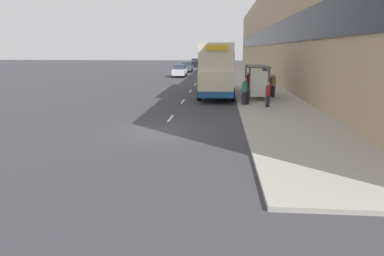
% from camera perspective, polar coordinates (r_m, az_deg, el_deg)
% --- Properties ---
extents(ground_plane, '(220.00, 220.00, 0.00)m').
position_cam_1_polar(ground_plane, '(16.41, -5.22, -0.60)').
color(ground_plane, '#38383D').
extents(pavement, '(5.00, 93.00, 0.14)m').
position_cam_1_polar(pavement, '(54.47, 8.72, 8.85)').
color(pavement, '#A39E93').
rests_on(pavement, ground_plane).
extents(terrace_facade, '(3.10, 93.00, 12.46)m').
position_cam_1_polar(terrace_facade, '(54.81, 13.26, 15.13)').
color(terrace_facade, tan).
rests_on(terrace_facade, ground_plane).
extents(lane_mark_0, '(0.12, 2.00, 0.01)m').
position_cam_1_polar(lane_mark_0, '(19.54, -3.60, 1.64)').
color(lane_mark_0, silver).
rests_on(lane_mark_0, ground_plane).
extents(lane_mark_1, '(0.12, 2.00, 0.01)m').
position_cam_1_polar(lane_mark_1, '(25.87, -1.54, 4.45)').
color(lane_mark_1, silver).
rests_on(lane_mark_1, ground_plane).
extents(lane_mark_2, '(0.12, 2.00, 0.01)m').
position_cam_1_polar(lane_mark_2, '(32.26, -0.28, 6.15)').
color(lane_mark_2, silver).
rests_on(lane_mark_2, ground_plane).
extents(lane_mark_3, '(0.12, 2.00, 0.01)m').
position_cam_1_polar(lane_mark_3, '(38.68, 0.56, 7.28)').
color(lane_mark_3, silver).
rests_on(lane_mark_3, ground_plane).
extents(lane_mark_4, '(0.12, 2.00, 0.01)m').
position_cam_1_polar(lane_mark_4, '(45.12, 1.17, 8.09)').
color(lane_mark_4, silver).
rests_on(lane_mark_4, ground_plane).
extents(lane_mark_5, '(0.12, 2.00, 0.01)m').
position_cam_1_polar(lane_mark_5, '(51.56, 1.62, 8.70)').
color(lane_mark_5, silver).
rests_on(lane_mark_5, ground_plane).
extents(lane_mark_6, '(0.12, 2.00, 0.01)m').
position_cam_1_polar(lane_mark_6, '(58.02, 1.98, 9.17)').
color(lane_mark_6, silver).
rests_on(lane_mark_6, ground_plane).
extents(bus_shelter, '(1.60, 4.20, 2.48)m').
position_cam_1_polar(bus_shelter, '(26.96, 11.18, 8.55)').
color(bus_shelter, '#4C4C51').
rests_on(bus_shelter, ground_plane).
extents(double_decker_bus_near, '(2.85, 11.14, 4.30)m').
position_cam_1_polar(double_decker_bus_near, '(29.52, 4.16, 9.92)').
color(double_decker_bus_near, beige).
rests_on(double_decker_bus_near, ground_plane).
extents(car_0, '(1.95, 4.34, 1.75)m').
position_cam_1_polar(car_0, '(49.56, -2.05, 9.52)').
color(car_0, silver).
rests_on(car_0, ground_plane).
extents(car_1, '(1.96, 4.53, 1.74)m').
position_cam_1_polar(car_1, '(60.49, -0.89, 10.14)').
color(car_1, '#4C5156').
rests_on(car_1, ground_plane).
extents(car_2, '(2.01, 4.07, 1.78)m').
position_cam_1_polar(car_2, '(73.23, 4.26, 10.61)').
color(car_2, black).
rests_on(car_2, ground_plane).
extents(car_3, '(1.93, 3.81, 1.85)m').
position_cam_1_polar(car_3, '(79.37, 0.56, 10.84)').
color(car_3, black).
rests_on(car_3, ground_plane).
extents(pedestrian_at_shelter, '(0.33, 0.33, 1.68)m').
position_cam_1_polar(pedestrian_at_shelter, '(28.63, 12.99, 6.95)').
color(pedestrian_at_shelter, '#23232D').
rests_on(pedestrian_at_shelter, ground_plane).
extents(pedestrian_1, '(0.37, 0.37, 1.86)m').
position_cam_1_polar(pedestrian_1, '(27.79, 13.43, 6.95)').
color(pedestrian_1, '#23232D').
rests_on(pedestrian_1, ground_plane).
extents(pedestrian_2, '(0.35, 0.35, 1.77)m').
position_cam_1_polar(pedestrian_2, '(30.72, 9.36, 7.58)').
color(pedestrian_2, '#23232D').
rests_on(pedestrian_2, ground_plane).
extents(pedestrian_3, '(0.32, 0.32, 1.60)m').
position_cam_1_polar(pedestrian_3, '(22.94, 12.54, 5.45)').
color(pedestrian_3, '#23232D').
rests_on(pedestrian_3, ground_plane).
extents(pedestrian_4, '(0.35, 0.35, 1.79)m').
position_cam_1_polar(pedestrian_4, '(23.75, 8.77, 6.09)').
color(pedestrian_4, '#23232D').
rests_on(pedestrian_4, ground_plane).
extents(litter_bin, '(0.55, 0.55, 1.05)m').
position_cam_1_polar(litter_bin, '(23.94, 8.92, 5.21)').
color(litter_bin, black).
rests_on(litter_bin, ground_plane).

